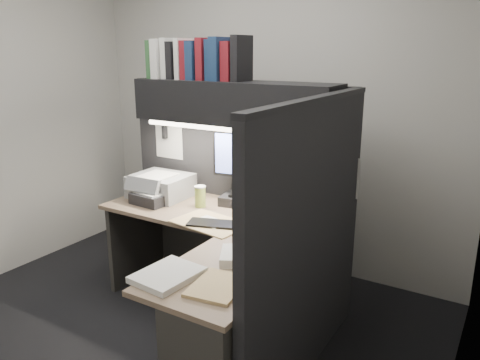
# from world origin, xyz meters

# --- Properties ---
(floor) EXTENTS (3.50, 3.50, 0.00)m
(floor) POSITION_xyz_m (0.00, 0.00, 0.00)
(floor) COLOR black
(floor) RESTS_ON ground
(wall_back) EXTENTS (3.50, 0.04, 2.70)m
(wall_back) POSITION_xyz_m (0.00, 1.50, 1.35)
(wall_back) COLOR #B8B6AF
(wall_back) RESTS_ON floor
(wall_right) EXTENTS (0.04, 3.00, 2.70)m
(wall_right) POSITION_xyz_m (1.75, 0.00, 1.35)
(wall_right) COLOR #B8B6AF
(wall_right) RESTS_ON floor
(partition_back) EXTENTS (1.90, 0.06, 1.60)m
(partition_back) POSITION_xyz_m (0.03, 0.93, 0.80)
(partition_back) COLOR black
(partition_back) RESTS_ON floor
(partition_right) EXTENTS (0.06, 1.50, 1.60)m
(partition_right) POSITION_xyz_m (0.98, 0.18, 0.80)
(partition_right) COLOR black
(partition_right) RESTS_ON floor
(desk) EXTENTS (1.70, 1.53, 0.73)m
(desk) POSITION_xyz_m (0.43, -0.00, 0.44)
(desk) COLOR #7E6250
(desk) RESTS_ON floor
(overhead_shelf) EXTENTS (1.55, 0.34, 0.30)m
(overhead_shelf) POSITION_xyz_m (0.12, 0.75, 1.50)
(overhead_shelf) COLOR black
(overhead_shelf) RESTS_ON partition_back
(task_light_tube) EXTENTS (1.32, 0.04, 0.04)m
(task_light_tube) POSITION_xyz_m (0.12, 0.61, 1.33)
(task_light_tube) COLOR white
(task_light_tube) RESTS_ON overhead_shelf
(monitor) EXTENTS (0.52, 0.28, 0.56)m
(monitor) POSITION_xyz_m (0.21, 0.80, 0.95)
(monitor) COLOR black
(monitor) RESTS_ON desk
(keyboard) EXTENTS (0.47, 0.29, 0.02)m
(keyboard) POSITION_xyz_m (0.29, 0.34, 0.74)
(keyboard) COLOR black
(keyboard) RESTS_ON desk
(mousepad) EXTENTS (0.30, 0.29, 0.00)m
(mousepad) POSITION_xyz_m (0.65, 0.49, 0.73)
(mousepad) COLOR navy
(mousepad) RESTS_ON desk
(mouse) EXTENTS (0.07, 0.11, 0.04)m
(mouse) POSITION_xyz_m (0.63, 0.51, 0.75)
(mouse) COLOR black
(mouse) RESTS_ON mousepad
(telephone) EXTENTS (0.30, 0.30, 0.10)m
(telephone) POSITION_xyz_m (0.69, 0.71, 0.78)
(telephone) COLOR tan
(telephone) RESTS_ON desk
(coffee_cup) EXTENTS (0.10, 0.10, 0.15)m
(coffee_cup) POSITION_xyz_m (-0.07, 0.60, 0.81)
(coffee_cup) COLOR #B1B648
(coffee_cup) RESTS_ON desk
(printer) EXTENTS (0.45, 0.39, 0.18)m
(printer) POSITION_xyz_m (-0.49, 0.64, 0.82)
(printer) COLOR #929597
(printer) RESTS_ON desk
(notebook_stack) EXTENTS (0.29, 0.25, 0.08)m
(notebook_stack) POSITION_xyz_m (-0.43, 0.47, 0.77)
(notebook_stack) COLOR black
(notebook_stack) RESTS_ON desk
(open_folder) EXTENTS (0.54, 0.39, 0.01)m
(open_folder) POSITION_xyz_m (0.20, 0.35, 0.73)
(open_folder) COLOR tan
(open_folder) RESTS_ON desk
(paper_stack_a) EXTENTS (0.34, 0.32, 0.05)m
(paper_stack_a) POSITION_xyz_m (0.69, -0.02, 0.76)
(paper_stack_a) COLOR white
(paper_stack_a) RESTS_ON desk
(paper_stack_b) EXTENTS (0.29, 0.35, 0.03)m
(paper_stack_b) POSITION_xyz_m (0.45, -0.41, 0.75)
(paper_stack_b) COLOR white
(paper_stack_b) RESTS_ON desk
(manila_stack) EXTENTS (0.28, 0.34, 0.02)m
(manila_stack) POSITION_xyz_m (0.73, -0.36, 0.74)
(manila_stack) COLOR tan
(manila_stack) RESTS_ON desk
(binder_row) EXTENTS (0.80, 0.26, 0.31)m
(binder_row) POSITION_xyz_m (-0.17, 0.75, 1.79)
(binder_row) COLOR #2B572E
(binder_row) RESTS_ON overhead_shelf
(pinned_papers) EXTENTS (1.76, 1.31, 0.51)m
(pinned_papers) POSITION_xyz_m (0.42, 0.56, 1.05)
(pinned_papers) COLOR white
(pinned_papers) RESTS_ON partition_back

